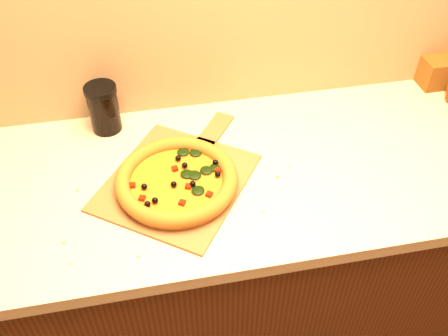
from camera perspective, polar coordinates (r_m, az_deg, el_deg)
cabinet at (r=1.78m, az=2.26°, el=-10.98°), size 2.80×0.65×0.86m
countertop at (r=1.44m, az=2.75°, el=-0.54°), size 2.84×0.68×0.04m
pizza_peel at (r=1.39m, az=-5.16°, el=-1.18°), size 0.51×0.55×0.01m
pizza at (r=1.35m, az=-5.44°, el=-1.44°), size 0.33×0.33×0.05m
dark_jar at (r=1.55m, az=-13.59°, el=6.68°), size 0.10×0.10×0.15m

